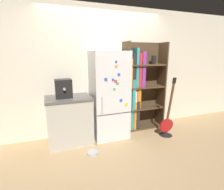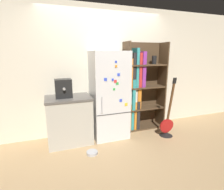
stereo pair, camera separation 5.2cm
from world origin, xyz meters
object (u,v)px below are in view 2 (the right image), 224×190
(guitar, at_px, (167,128))
(pet_bowl, at_px, (92,152))
(refrigerator, at_px, (109,95))
(bookshelf, at_px, (138,89))
(espresso_machine, at_px, (63,88))

(guitar, distance_m, pet_bowl, 1.62)
(refrigerator, bearing_deg, guitar, -20.97)
(pet_bowl, bearing_deg, refrigerator, 49.23)
(bookshelf, distance_m, pet_bowl, 1.67)
(pet_bowl, bearing_deg, bookshelf, 30.80)
(refrigerator, distance_m, espresso_machine, 0.89)
(refrigerator, height_order, guitar, refrigerator)
(espresso_machine, relative_size, guitar, 0.27)
(bookshelf, bearing_deg, pet_bowl, -149.20)
(refrigerator, bearing_deg, espresso_machine, -178.76)
(guitar, relative_size, pet_bowl, 6.40)
(refrigerator, relative_size, bookshelf, 0.90)
(bookshelf, relative_size, guitar, 1.55)
(bookshelf, relative_size, pet_bowl, 9.93)
(refrigerator, bearing_deg, bookshelf, 11.55)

